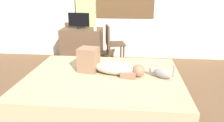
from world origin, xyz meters
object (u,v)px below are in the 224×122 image
Objects in this scene: chair_by_desk at (112,42)px; cup at (95,29)px; desk at (82,45)px; bed at (103,92)px; person_lying at (107,65)px; cat at (161,73)px; tv_monitor at (79,20)px.

cup is at bearing -179.95° from chair_by_desk.
bed is at bearing -69.76° from desk.
desk is 9.88× the size of cup.
bed is 2.50× the size of chair_by_desk.
person_lying is 2.16m from desk.
desk is (-0.77, 2.10, 0.13)m from bed.
desk is at bearing 146.96° from cup.
person_lying is 1.83m from cup.
bed is at bearing -179.34° from cat.
cup is (0.40, -0.22, -0.14)m from tv_monitor.
chair_by_desk is at bearing 114.00° from cat.
bed is at bearing -68.49° from tv_monitor.
person_lying reaches higher than desk.
cup is 0.11× the size of chair_by_desk.
chair_by_desk is at bearing 0.05° from cup.
bed is 2.36m from tv_monitor.
person_lying is (0.05, 0.11, 0.36)m from bed.
tv_monitor is at bearing 163.75° from chair_by_desk.
cup is at bearing 102.88° from bed.
desk is at bearing 110.24° from bed.
chair_by_desk is (-0.83, 1.86, -0.04)m from cat.
person_lying reaches higher than bed.
bed is 1.89m from chair_by_desk.
person_lying is at bearing 68.44° from bed.
tv_monitor is at bearing 150.61° from cup.
desk is at bearing 0.00° from tv_monitor.
cup is at bearing 105.07° from person_lying.
chair_by_desk reaches higher than cat.
tv_monitor reaches higher than bed.
desk reaches higher than cat.
cup reaches higher than person_lying.
person_lying is at bearing 171.75° from cat.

